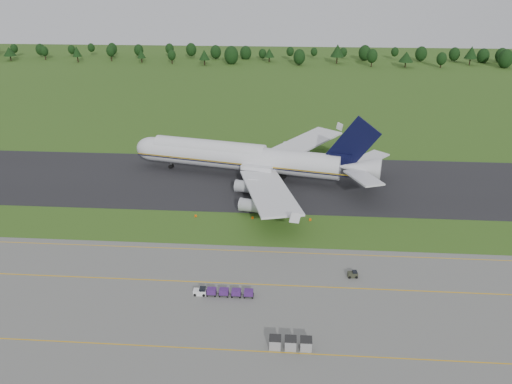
# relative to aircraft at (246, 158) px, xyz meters

# --- Properties ---
(ground) EXTENTS (600.00, 600.00, 0.00)m
(ground) POSITION_rel_aircraft_xyz_m (6.95, -31.44, -5.78)
(ground) COLOR #2F5218
(ground) RESTS_ON ground
(apron) EXTENTS (300.00, 52.00, 0.06)m
(apron) POSITION_rel_aircraft_xyz_m (6.95, -65.44, -5.75)
(apron) COLOR #62635E
(apron) RESTS_ON ground
(taxiway) EXTENTS (300.00, 40.00, 0.08)m
(taxiway) POSITION_rel_aircraft_xyz_m (6.95, -3.44, -5.74)
(taxiway) COLOR black
(taxiway) RESTS_ON ground
(apron_markings) EXTENTS (300.00, 30.20, 0.01)m
(apron_markings) POSITION_rel_aircraft_xyz_m (6.95, -58.42, -5.72)
(apron_markings) COLOR #DEA20D
(apron_markings) RESTS_ON apron
(tree_line) EXTENTS (524.06, 21.59, 11.98)m
(tree_line) POSITION_rel_aircraft_xyz_m (19.85, 187.77, 0.45)
(tree_line) COLOR black
(tree_line) RESTS_ON ground
(aircraft) EXTENTS (72.41, 68.71, 20.25)m
(aircraft) POSITION_rel_aircraft_xyz_m (0.00, 0.00, 0.00)
(aircraft) COLOR silver
(aircraft) RESTS_ON ground
(baggage_train) EXTENTS (10.99, 1.41, 1.35)m
(baggage_train) POSITION_rel_aircraft_xyz_m (0.87, -57.38, -5.01)
(baggage_train) COLOR white
(baggage_train) RESTS_ON apron
(utility_cart) EXTENTS (1.95, 1.30, 1.02)m
(utility_cart) POSITION_rel_aircraft_xyz_m (25.02, -49.65, -5.22)
(utility_cart) COLOR #2C2F21
(utility_cart) RESTS_ON apron
(uld_row) EXTENTS (6.67, 1.87, 1.85)m
(uld_row) POSITION_rel_aircraft_xyz_m (13.27, -70.33, -4.79)
(uld_row) COLOR gray
(uld_row) RESTS_ON apron
(edge_markers) EXTENTS (27.80, 0.30, 0.60)m
(edge_markers) POSITION_rel_aircraft_xyz_m (3.92, -26.48, -5.51)
(edge_markers) COLOR #EF5307
(edge_markers) RESTS_ON ground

